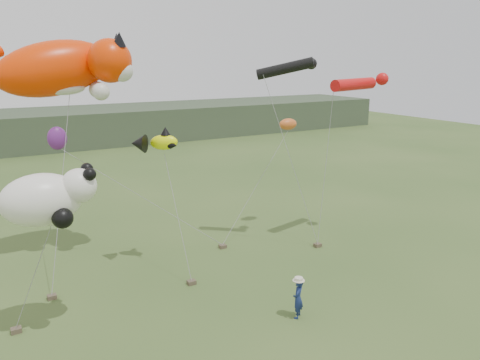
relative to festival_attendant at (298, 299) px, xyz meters
name	(u,v)px	position (x,y,z in m)	size (l,w,h in m)	color
ground	(252,322)	(-1.71, 0.59, -0.80)	(120.00, 120.00, 0.00)	#385123
headland	(25,131)	(-4.83, 45.28, 1.12)	(90.00, 13.00, 4.00)	#2D3D28
festival_attendant	(298,299)	(0.00, 0.00, 0.00)	(0.59, 0.38, 1.61)	navy
sandbag_anchors	(175,276)	(-2.85, 5.63, -0.71)	(15.28, 3.56, 0.19)	brown
cat_kite	(67,68)	(-5.92, 10.47, 8.64)	(7.36, 3.93, 3.40)	#F23300
fish_kite	(155,142)	(-2.90, 7.41, 5.30)	(2.38, 1.57, 1.14)	#EAFF05
tube_kites	(332,77)	(6.52, 6.13, 8.11)	(6.80, 3.19, 1.75)	black
panda_kite	(48,198)	(-8.18, 3.69, 4.35)	(3.26, 2.11, 2.02)	white
misc_kites	(172,131)	(-1.12, 9.72, 5.37)	(13.46, 2.14, 1.12)	#CC5E23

